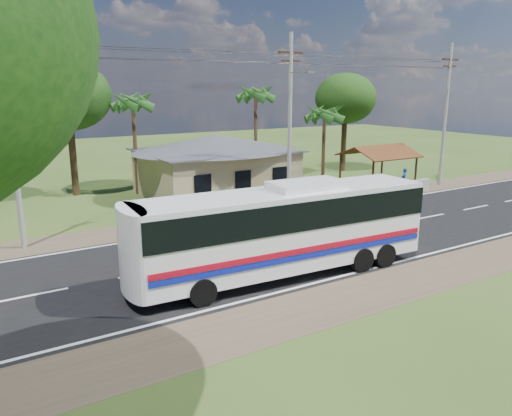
% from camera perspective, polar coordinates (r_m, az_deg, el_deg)
% --- Properties ---
extents(ground, '(120.00, 120.00, 0.00)m').
position_cam_1_polar(ground, '(26.17, 6.58, -3.66)').
color(ground, '#2C4A1A').
rests_on(ground, ground).
extents(road, '(120.00, 16.00, 0.03)m').
position_cam_1_polar(road, '(26.16, 6.58, -3.64)').
color(road, black).
rests_on(road, ground).
extents(house, '(12.40, 10.00, 5.00)m').
position_cam_1_polar(house, '(36.88, -4.65, 5.67)').
color(house, tan).
rests_on(house, ground).
extents(waiting_shed, '(5.20, 4.48, 3.35)m').
position_cam_1_polar(waiting_shed, '(40.35, 13.85, 6.14)').
color(waiting_shed, '#352013').
rests_on(waiting_shed, ground).
extents(concrete_barrier, '(7.00, 0.30, 0.90)m').
position_cam_1_polar(concrete_barrier, '(38.02, 15.68, 2.10)').
color(concrete_barrier, '#9E9E99').
rests_on(concrete_barrier, ground).
extents(utility_poles, '(32.80, 2.22, 11.00)m').
position_cam_1_polar(utility_poles, '(31.85, 3.41, 10.08)').
color(utility_poles, '#9E9E99').
rests_on(utility_poles, ground).
extents(palm_near, '(2.80, 2.80, 6.70)m').
position_cam_1_polar(palm_near, '(39.57, 7.85, 10.60)').
color(palm_near, '#47301E').
rests_on(palm_near, ground).
extents(palm_mid, '(2.80, 2.80, 8.20)m').
position_cam_1_polar(palm_mid, '(41.16, -0.04, 12.86)').
color(palm_mid, '#47301E').
rests_on(palm_mid, ground).
extents(palm_far, '(2.80, 2.80, 7.70)m').
position_cam_1_polar(palm_far, '(37.40, -13.91, 11.65)').
color(palm_far, '#47301E').
rests_on(palm_far, ground).
extents(tree_behind_house, '(6.00, 6.00, 9.61)m').
position_cam_1_polar(tree_behind_house, '(38.31, -20.71, 11.87)').
color(tree_behind_house, '#47301E').
rests_on(tree_behind_house, ground).
extents(tree_behind_shed, '(5.60, 5.60, 9.02)m').
position_cam_1_polar(tree_behind_shed, '(47.55, 10.19, 12.19)').
color(tree_behind_shed, '#47301E').
rests_on(tree_behind_shed, ground).
extents(coach_bus, '(12.86, 3.46, 3.95)m').
position_cam_1_polar(coach_bus, '(20.65, 3.34, -1.79)').
color(coach_bus, white).
rests_on(coach_bus, ground).
extents(motorcycle, '(1.72, 0.69, 0.89)m').
position_cam_1_polar(motorcycle, '(37.23, 12.45, 2.04)').
color(motorcycle, black).
rests_on(motorcycle, ground).
extents(person, '(0.72, 0.60, 1.70)m').
position_cam_1_polar(person, '(40.00, 16.54, 3.18)').
color(person, navy).
rests_on(person, ground).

